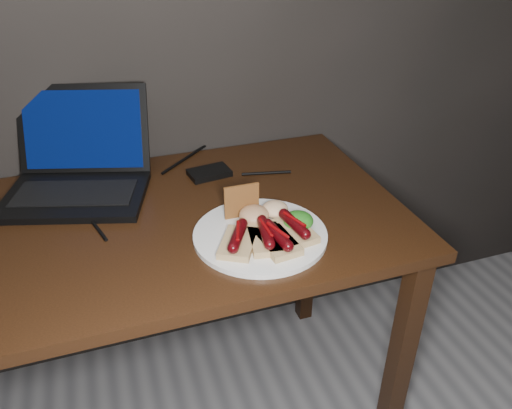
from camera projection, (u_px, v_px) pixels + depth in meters
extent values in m
cube|color=#321B0C|center=(119.00, 231.00, 1.20)|extent=(1.40, 0.70, 0.03)
cube|color=#321B0C|center=(399.00, 363.00, 1.33)|extent=(0.05, 0.05, 0.72)
cube|color=#321B0C|center=(308.00, 240.00, 1.81)|extent=(0.05, 0.05, 0.72)
cube|color=black|center=(76.00, 196.00, 1.29)|extent=(0.41, 0.33, 0.02)
cube|color=black|center=(75.00, 193.00, 1.29)|extent=(0.33, 0.21, 0.00)
cube|color=black|center=(83.00, 129.00, 1.37)|extent=(0.36, 0.19, 0.23)
cube|color=#061445|center=(83.00, 129.00, 1.37)|extent=(0.33, 0.16, 0.20)
cube|color=black|center=(209.00, 173.00, 1.41)|extent=(0.12, 0.09, 0.02)
cylinder|color=black|center=(93.00, 222.00, 1.19)|extent=(0.06, 0.18, 0.01)
cylinder|color=black|center=(185.00, 159.00, 1.49)|extent=(0.17, 0.15, 0.01)
cylinder|color=black|center=(266.00, 173.00, 1.41)|extent=(0.14, 0.04, 0.01)
cylinder|color=silver|center=(260.00, 235.00, 1.15)|extent=(0.38, 0.38, 0.01)
cube|color=#CEBB79|center=(238.00, 243.00, 1.09)|extent=(0.12, 0.13, 0.02)
cylinder|color=#4A0409|center=(238.00, 235.00, 1.08)|extent=(0.07, 0.10, 0.02)
sphere|color=#4A0409|center=(233.00, 248.00, 1.04)|extent=(0.03, 0.02, 0.02)
sphere|color=#4A0409|center=(242.00, 224.00, 1.12)|extent=(0.03, 0.02, 0.02)
cylinder|color=#660407|center=(238.00, 231.00, 1.08)|extent=(0.03, 0.07, 0.01)
cube|color=#CEBB79|center=(266.00, 240.00, 1.10)|extent=(0.09, 0.13, 0.02)
cylinder|color=#4A0409|center=(266.00, 232.00, 1.09)|extent=(0.04, 0.10, 0.02)
sphere|color=#4A0409|center=(270.00, 244.00, 1.05)|extent=(0.03, 0.02, 0.02)
sphere|color=#4A0409|center=(262.00, 220.00, 1.13)|extent=(0.03, 0.02, 0.02)
cylinder|color=#660407|center=(266.00, 227.00, 1.09)|extent=(0.01, 0.07, 0.01)
cube|color=#CEBB79|center=(294.00, 231.00, 1.13)|extent=(0.09, 0.12, 0.02)
cylinder|color=#4A0409|center=(294.00, 224.00, 1.12)|extent=(0.04, 0.10, 0.02)
sphere|color=#4A0409|center=(305.00, 234.00, 1.09)|extent=(0.03, 0.02, 0.02)
sphere|color=#4A0409|center=(284.00, 214.00, 1.16)|extent=(0.03, 0.02, 0.02)
cylinder|color=#660407|center=(295.00, 219.00, 1.12)|extent=(0.03, 0.07, 0.01)
cube|color=#CEBB79|center=(277.00, 243.00, 1.09)|extent=(0.08, 0.12, 0.02)
cylinder|color=#4A0409|center=(278.00, 235.00, 1.08)|extent=(0.04, 0.10, 0.02)
sphere|color=#4A0409|center=(288.00, 246.00, 1.05)|extent=(0.03, 0.02, 0.02)
sphere|color=#4A0409|center=(268.00, 224.00, 1.12)|extent=(0.03, 0.02, 0.02)
cylinder|color=#660407|center=(278.00, 230.00, 1.08)|extent=(0.03, 0.07, 0.01)
cube|color=brown|center=(242.00, 201.00, 1.18)|extent=(0.08, 0.01, 0.08)
ellipsoid|color=#155C12|center=(298.00, 221.00, 1.15)|extent=(0.07, 0.07, 0.04)
ellipsoid|color=#9B2E0F|center=(254.00, 215.00, 1.17)|extent=(0.07, 0.07, 0.04)
ellipsoid|color=beige|center=(275.00, 209.00, 1.20)|extent=(0.06, 0.06, 0.04)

